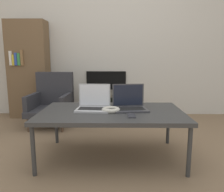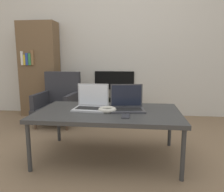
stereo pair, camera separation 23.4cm
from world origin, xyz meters
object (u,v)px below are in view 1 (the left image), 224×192
at_px(headphones, 111,110).
at_px(tv, 106,105).
at_px(laptop_right, 130,104).
at_px(armchair, 52,100).
at_px(phone, 131,116).
at_px(laptop_left, 94,104).

distance_m(headphones, tv, 1.44).
bearing_deg(laptop_right, armchair, 127.82).
bearing_deg(laptop_right, phone, -98.04).
distance_m(laptop_left, tv, 1.35).
distance_m(laptop_right, tv, 1.38).
bearing_deg(armchair, phone, -47.52).
xyz_separation_m(laptop_left, laptop_right, (0.35, -0.00, 0.00)).
xyz_separation_m(laptop_left, phone, (0.35, -0.25, -0.05)).
height_order(headphones, phone, headphones).
xyz_separation_m(headphones, armchair, (-0.86, 1.09, -0.12)).
bearing_deg(headphones, laptop_right, 26.74).
bearing_deg(laptop_left, headphones, -24.24).
bearing_deg(tv, laptop_left, -92.60).
xyz_separation_m(laptop_left, tv, (0.06, 1.32, -0.30)).
xyz_separation_m(headphones, phone, (0.18, -0.16, -0.01)).
distance_m(tv, armchair, 0.83).
relative_size(laptop_right, tv, 0.66).
distance_m(laptop_left, laptop_right, 0.35).
xyz_separation_m(laptop_right, phone, (0.00, -0.25, -0.05)).
distance_m(phone, tv, 1.61).
bearing_deg(tv, armchair, -157.30).
bearing_deg(tv, phone, -79.48).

